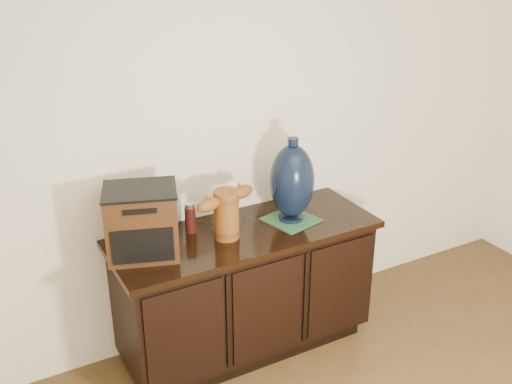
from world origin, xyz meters
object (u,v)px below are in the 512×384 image
terracotta_vessel (226,212)px  tv_radio (142,222)px  sideboard (246,289)px  spray_can (190,218)px  lamp_base (292,182)px

terracotta_vessel → tv_radio: 0.44m
sideboard → spray_can: size_ratio=8.60×
sideboard → tv_radio: bearing=177.6°
spray_can → terracotta_vessel: bearing=-45.3°
sideboard → lamp_base: size_ratio=3.09×
lamp_base → sideboard: bearing=178.1°
sideboard → tv_radio: size_ratio=3.46×
terracotta_vessel → lamp_base: size_ratio=0.79×
tv_radio → spray_can: bearing=38.0°
terracotta_vessel → spray_can: bearing=119.2°
terracotta_vessel → spray_can: size_ratio=2.21×
sideboard → lamp_base: 0.66m
sideboard → terracotta_vessel: bearing=-171.2°
terracotta_vessel → spray_can: (-0.14, 0.14, -0.07)m
tv_radio → lamp_base: 0.84m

